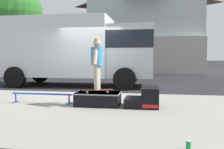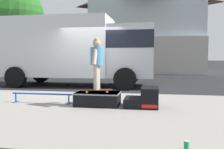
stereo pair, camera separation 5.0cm
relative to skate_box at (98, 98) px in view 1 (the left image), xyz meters
The scene contains 11 objects.
ground_plane 2.79m from the skate_box, 113.71° to the left, with size 140.00×140.00×0.00m, color black.
sidewalk_slab 1.23m from the skate_box, 157.49° to the right, with size 50.00×5.00×0.12m, color gray.
skate_box is the anchor object (origin of this frame).
kicker_ramp 1.16m from the skate_box, ahead, with size 0.81×0.71×0.48m.
grind_rail 1.52m from the skate_box, behind, with size 1.64×0.28×0.26m.
skateboard 0.21m from the skate_box, 116.30° to the right, with size 0.81×0.40×0.07m.
skater_kid 0.97m from the skate_box, 116.30° to the right, with size 0.31×0.66×1.28m.
soda_can 3.19m from the skate_box, 55.78° to the right, with size 0.07×0.07×0.13m.
box_truck 5.35m from the skate_box, 113.41° to the left, with size 6.91×2.63×3.05m.
street_tree_main 13.03m from the skate_box, 132.98° to the left, with size 5.29×4.81×7.15m.
house_behind 16.95m from the skate_box, 87.43° to the left, with size 9.54×8.22×8.40m.
Camera 1 is at (2.41, -8.35, 1.35)m, focal length 38.50 mm.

